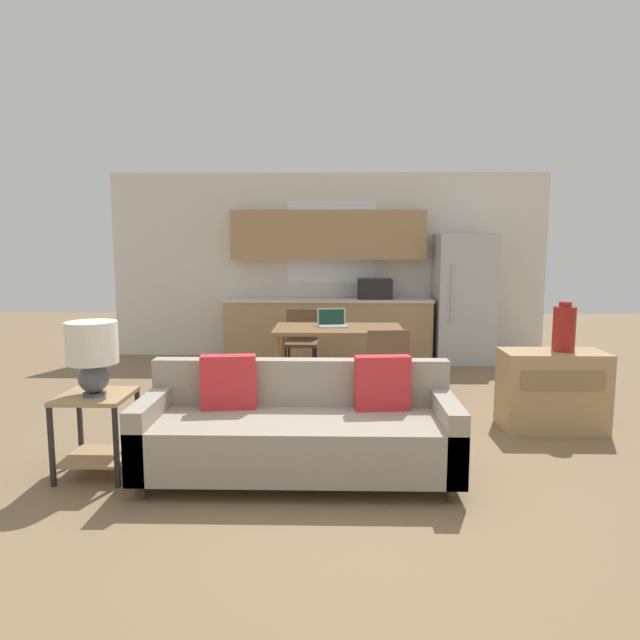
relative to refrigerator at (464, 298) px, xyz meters
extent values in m
plane|color=#7F6647|center=(-1.93, -4.23, -0.91)|extent=(20.00, 20.00, 0.00)
cube|color=silver|center=(-1.93, 0.40, 0.44)|extent=(6.40, 0.06, 2.70)
cube|color=white|center=(-1.88, 0.36, 0.79)|extent=(1.29, 0.01, 1.19)
cube|color=tan|center=(-1.93, 0.06, -0.48)|extent=(2.93, 0.62, 0.86)
cube|color=silver|center=(-1.93, 0.06, -0.03)|extent=(2.96, 0.65, 0.04)
cube|color=#B2B5B7|center=(-1.67, 0.01, 0.00)|extent=(0.48, 0.36, 0.01)
cylinder|color=#B7BABC|center=(-1.67, 0.18, 0.11)|extent=(0.02, 0.02, 0.24)
cube|color=tan|center=(-1.93, 0.20, 0.89)|extent=(2.78, 0.34, 0.70)
cube|color=black|center=(-1.26, 0.01, 0.13)|extent=(0.48, 0.36, 0.28)
cube|color=#B7BABC|center=(0.00, 0.00, 0.00)|extent=(0.80, 0.70, 1.81)
cylinder|color=silver|center=(-0.24, -0.37, 0.09)|extent=(0.02, 0.02, 0.82)
cube|color=brown|center=(-1.80, -1.82, -0.18)|extent=(1.42, 0.81, 0.04)
cylinder|color=brown|center=(-2.44, -2.17, -0.55)|extent=(0.05, 0.05, 0.71)
cylinder|color=brown|center=(-1.15, -2.17, -0.55)|extent=(0.05, 0.05, 0.71)
cylinder|color=brown|center=(-2.44, -1.48, -0.55)|extent=(0.05, 0.05, 0.71)
cylinder|color=brown|center=(-1.15, -1.48, -0.55)|extent=(0.05, 0.05, 0.71)
cylinder|color=#3D2D1E|center=(-3.10, -4.55, -0.86)|extent=(0.05, 0.05, 0.10)
cylinder|color=#3D2D1E|center=(-1.09, -4.55, -0.86)|extent=(0.05, 0.05, 0.10)
cylinder|color=#3D2D1E|center=(-3.10, -3.91, -0.86)|extent=(0.05, 0.05, 0.10)
cylinder|color=#3D2D1E|center=(-1.09, -3.91, -0.86)|extent=(0.05, 0.05, 0.10)
cube|color=gray|center=(-2.10, -4.23, -0.63)|extent=(2.21, 0.80, 0.36)
cube|color=gray|center=(-2.10, -3.90, -0.45)|extent=(2.21, 0.14, 0.71)
cube|color=gray|center=(-3.13, -4.23, -0.56)|extent=(0.14, 0.80, 0.50)
cube|color=gray|center=(-1.06, -4.23, -0.56)|extent=(0.14, 0.80, 0.50)
cube|color=red|center=(-2.62, -4.03, -0.25)|extent=(0.41, 0.17, 0.40)
cube|color=red|center=(-1.49, -4.03, -0.25)|extent=(0.41, 0.16, 0.40)
cube|color=tan|center=(-3.56, -4.15, -0.32)|extent=(0.49, 0.49, 0.03)
cube|color=tan|center=(-3.56, -4.15, -0.77)|extent=(0.44, 0.44, 0.02)
cube|color=#232326|center=(-3.78, -4.38, -0.62)|extent=(0.03, 0.03, 0.57)
cube|color=#232326|center=(-3.34, -4.38, -0.62)|extent=(0.03, 0.03, 0.57)
cube|color=#232326|center=(-3.78, -3.93, -0.62)|extent=(0.03, 0.03, 0.57)
cube|color=#232326|center=(-3.34, -3.93, -0.62)|extent=(0.03, 0.03, 0.57)
cylinder|color=#4C515B|center=(-3.55, -4.18, -0.30)|extent=(0.16, 0.16, 0.02)
sphere|color=#4C515B|center=(-3.55, -4.18, -0.18)|extent=(0.21, 0.21, 0.21)
cylinder|color=white|center=(-3.55, -4.18, 0.07)|extent=(0.35, 0.35, 0.30)
cube|color=tan|center=(0.12, -3.04, -0.55)|extent=(0.90, 0.45, 0.71)
cube|color=olive|center=(0.12, -3.27, -0.41)|extent=(0.72, 0.01, 0.17)
cylinder|color=maroon|center=(0.21, -3.03, 0.01)|extent=(0.19, 0.19, 0.40)
cylinder|color=maroon|center=(0.21, -3.03, 0.23)|extent=(0.11, 0.11, 0.04)
cube|color=brown|center=(-2.25, -1.18, -0.45)|extent=(0.44, 0.44, 0.04)
cube|color=brown|center=(-2.24, -0.98, -0.24)|extent=(0.40, 0.05, 0.38)
cylinder|color=black|center=(-2.43, -1.34, -0.69)|extent=(0.03, 0.03, 0.43)
cylinder|color=black|center=(-2.09, -1.35, -0.69)|extent=(0.03, 0.03, 0.43)
cylinder|color=black|center=(-2.41, -1.00, -0.69)|extent=(0.03, 0.03, 0.43)
cylinder|color=black|center=(-2.07, -1.01, -0.69)|extent=(0.03, 0.03, 0.43)
cube|color=brown|center=(-1.34, -2.56, -0.45)|extent=(0.45, 0.45, 0.04)
cube|color=brown|center=(-1.33, -2.75, -0.24)|extent=(0.40, 0.06, 0.38)
cylinder|color=black|center=(-1.19, -2.37, -0.69)|extent=(0.03, 0.03, 0.43)
cylinder|color=black|center=(-1.52, -2.40, -0.69)|extent=(0.03, 0.03, 0.43)
cylinder|color=black|center=(-1.16, -2.71, -0.69)|extent=(0.03, 0.03, 0.43)
cylinder|color=black|center=(-1.50, -2.74, -0.69)|extent=(0.03, 0.03, 0.43)
cube|color=#B7BABC|center=(-1.85, -1.79, -0.15)|extent=(0.35, 0.26, 0.02)
cube|color=#B7BABC|center=(-1.87, -1.67, -0.06)|extent=(0.32, 0.10, 0.20)
cube|color=#143828|center=(-1.87, -1.68, -0.06)|extent=(0.29, 0.08, 0.17)
camera|label=1|loc=(-1.86, -8.10, 0.75)|focal=32.00mm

